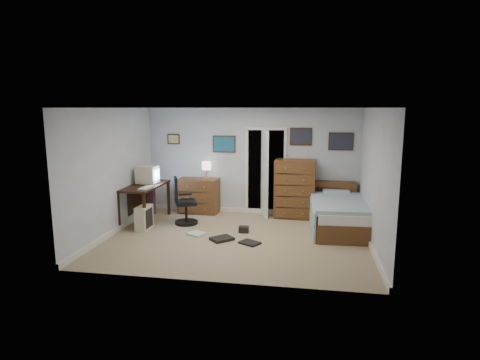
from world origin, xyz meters
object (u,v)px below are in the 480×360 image
low_dresser (199,196)px  bed (338,214)px  office_chair (183,206)px  tall_dresser (295,189)px  computer_desk (140,193)px

low_dresser → bed: size_ratio=0.44×
office_chair → tall_dresser: tall_dresser is taller
tall_dresser → office_chair: bearing=-155.3°
computer_desk → bed: (4.28, 0.14, -0.32)m
tall_dresser → bed: tall_dresser is taller
computer_desk → low_dresser: (1.06, 0.96, -0.22)m
office_chair → computer_desk: bearing=156.2°
low_dresser → bed: low_dresser is taller
office_chair → bed: size_ratio=0.48×
computer_desk → low_dresser: bearing=43.5°
computer_desk → office_chair: size_ratio=1.41×
low_dresser → tall_dresser: 2.30m
computer_desk → tall_dresser: (3.35, 0.93, 0.03)m
computer_desk → bed: computer_desk is taller
office_chair → bed: bearing=-18.8°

